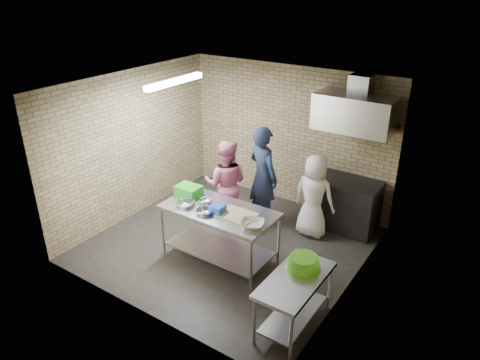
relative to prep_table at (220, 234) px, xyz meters
The scene contains 25 objects.
floor 0.62m from the prep_table, 106.24° to the left, with size 4.20×4.20×0.00m, color black.
ceiling 2.29m from the prep_table, 106.24° to the left, with size 4.20×4.20×0.00m, color black.
back_wall 2.57m from the prep_table, 92.82° to the left, with size 4.20×0.06×2.70m, color tan.
front_wall 1.84m from the prep_table, 94.25° to the right, with size 4.20×0.06×2.70m, color tan.
left_wall 2.43m from the prep_table, 169.62° to the left, with size 0.06×4.00×2.70m, color tan.
right_wall 2.22m from the prep_table, 11.58° to the left, with size 0.06×4.00×2.70m, color tan.
prep_table is the anchor object (origin of this frame).
side_counter 1.82m from the prep_table, 22.42° to the right, with size 0.60×1.20×0.75m, color silver.
stove 2.40m from the prep_table, 59.08° to the left, with size 1.20×0.70×0.90m, color black.
range_hood 2.95m from the prep_table, 59.68° to the left, with size 1.30×0.60×0.60m, color silver.
hood_duct 3.32m from the prep_table, 61.37° to the left, with size 0.35×0.30×0.30m, color #A5A8AD.
wall_shelf 3.13m from the prep_table, 56.30° to the left, with size 0.80×0.20×0.04m, color #3F2B19.
fluorescent_fixture 2.50m from the prep_table, 160.04° to the left, with size 0.10×1.25×0.08m, color white.
green_crate 0.88m from the prep_table, behind, with size 0.40×0.30×0.16m, color green.
blue_tub 0.52m from the prep_table, 63.43° to the right, with size 0.20×0.20×0.13m, color blue.
cutting_board 0.58m from the prep_table, ahead, with size 0.55×0.42×0.03m, color tan.
mixing_bowl_a 0.72m from the prep_table, 158.20° to the right, with size 0.28×0.28×0.07m, color silver.
mixing_bowl_b 0.57m from the prep_table, behind, with size 0.21×0.21×0.07m, color silver.
mixing_bowl_c 0.54m from the prep_table, 114.44° to the right, with size 0.26×0.26×0.06m, color #B1B4B8.
ceramic_bowl 0.87m from the prep_table, 12.09° to the right, with size 0.34×0.34×0.08m, color beige.
green_basin 1.76m from the prep_table, 14.95° to the right, with size 0.46×0.46×0.17m, color #59C626, non-canonical shape.
bottle_green 3.25m from the prep_table, 53.78° to the left, with size 0.06×0.06×0.15m, color green.
man_navy 1.44m from the prep_table, 91.60° to the left, with size 0.67×0.44×1.84m, color #161C37.
woman_pink 1.15m from the prep_table, 119.81° to the left, with size 0.78×0.61×1.61m, color pink.
woman_white 1.77m from the prep_table, 59.17° to the left, with size 0.72×0.47×1.48m, color white.
Camera 1 is at (3.73, -5.21, 4.19)m, focal length 33.42 mm.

